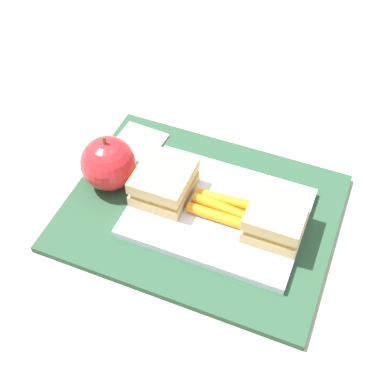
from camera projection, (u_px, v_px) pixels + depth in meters
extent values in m
plane|color=#B7AD99|center=(200.00, 214.00, 0.72)|extent=(2.40, 2.40, 0.00)
cube|color=#284C33|center=(200.00, 212.00, 0.72)|extent=(0.36, 0.28, 0.01)
cube|color=white|center=(218.00, 213.00, 0.71)|extent=(0.23, 0.17, 0.01)
cube|color=tan|center=(275.00, 223.00, 0.68)|extent=(0.07, 0.08, 0.02)
cube|color=#F4CC4C|center=(277.00, 217.00, 0.67)|extent=(0.07, 0.07, 0.01)
cube|color=tan|center=(278.00, 211.00, 0.66)|extent=(0.07, 0.08, 0.02)
cube|color=tan|center=(164.00, 189.00, 0.71)|extent=(0.07, 0.08, 0.02)
cube|color=#F4CC4C|center=(164.00, 182.00, 0.70)|extent=(0.07, 0.07, 0.01)
cube|color=tan|center=(164.00, 176.00, 0.69)|extent=(0.07, 0.08, 0.02)
cylinder|color=orange|center=(222.00, 199.00, 0.70)|extent=(0.08, 0.01, 0.02)
cylinder|color=orange|center=(219.00, 207.00, 0.70)|extent=(0.08, 0.01, 0.02)
cylinder|color=orange|center=(214.00, 215.00, 0.69)|extent=(0.08, 0.01, 0.01)
sphere|color=red|center=(110.00, 161.00, 0.72)|extent=(0.08, 0.08, 0.08)
cylinder|color=brown|center=(106.00, 138.00, 0.69)|extent=(0.01, 0.01, 0.01)
cube|color=white|center=(138.00, 143.00, 0.80)|extent=(0.07, 0.07, 0.00)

